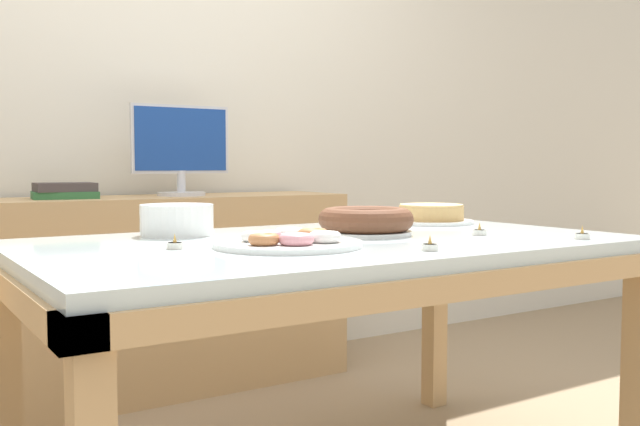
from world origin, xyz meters
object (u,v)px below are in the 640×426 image
tealight_right_edge (336,221)px  tealight_near_cakes (175,245)px  pastry_platter (289,241)px  tealight_near_front (430,246)px  cake_chocolate_round (431,215)px  plate_stack (177,220)px  computer_monitor (181,151)px  cake_golden_bundt (366,221)px  book_stack (65,191)px  tealight_centre (582,236)px  tealight_left_edge (479,232)px

tealight_right_edge → tealight_near_cakes: same height
pastry_platter → tealight_near_front: size_ratio=9.34×
pastry_platter → tealight_near_cakes: size_ratio=9.34×
pastry_platter → tealight_near_front: 0.35m
cake_chocolate_round → tealight_right_edge: (-0.30, 0.15, -0.02)m
plate_stack → tealight_near_front: 0.77m
cake_chocolate_round → tealight_near_front: bearing=-131.7°
computer_monitor → pastry_platter: bearing=-100.2°
computer_monitor → cake_golden_bundt: (0.11, -1.16, -0.22)m
computer_monitor → book_stack: bearing=179.8°
cake_golden_bundt → tealight_near_cakes: cake_golden_bundt is taller
pastry_platter → tealight_near_front: (0.24, -0.25, -0.00)m
tealight_near_front → tealight_near_cakes: same height
tealight_right_edge → cake_chocolate_round: bearing=-25.9°
plate_stack → tealight_near_front: size_ratio=5.25×
cake_chocolate_round → tealight_centre: bearing=-91.1°
tealight_near_cakes → tealight_centre: size_ratio=1.00×
cake_golden_bundt → tealight_near_front: 0.41m
book_stack → computer_monitor: bearing=-0.2°
pastry_platter → cake_chocolate_round: bearing=24.5°
plate_stack → tealight_right_edge: plate_stack is taller
pastry_platter → cake_golden_bundt: bearing=22.9°
computer_monitor → book_stack: size_ratio=1.65×
plate_stack → tealight_near_front: bearing=-61.6°
plate_stack → tealight_right_edge: bearing=7.1°
book_stack → tealight_centre: size_ratio=6.41×
computer_monitor → tealight_right_edge: size_ratio=10.60×
cake_golden_bundt → tealight_left_edge: 0.33m
cake_golden_bundt → tealight_right_edge: (0.13, 0.36, -0.03)m
tealight_centre → tealight_left_edge: bearing=124.2°
book_stack → tealight_left_edge: book_stack is taller
tealight_near_front → tealight_centre: 0.53m
book_stack → cake_chocolate_round: 1.39m
cake_golden_bundt → tealight_near_cakes: (-0.60, -0.04, -0.03)m
book_stack → tealight_near_front: book_stack is taller
pastry_platter → tealight_right_edge: pastry_platter is taller
cake_chocolate_round → tealight_left_edge: (-0.17, -0.40, -0.02)m
pastry_platter → plate_stack: bearing=106.4°
tealight_near_cakes → computer_monitor: bearing=67.6°
computer_monitor → cake_golden_bundt: bearing=-84.6°
pastry_platter → tealight_centre: bearing=-19.7°
book_stack → plate_stack: 0.88m
tealight_near_cakes → book_stack: bearing=89.1°
plate_stack → computer_monitor: bearing=67.5°
tealight_near_cakes → tealight_near_front: bearing=-35.9°
cake_chocolate_round → tealight_near_front: cake_chocolate_round is taller
tealight_right_edge → tealight_left_edge: size_ratio=1.00×
book_stack → tealight_centre: book_stack is taller
tealight_left_edge → tealight_near_cakes: same height
tealight_right_edge → tealight_centre: (0.29, -0.78, 0.00)m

